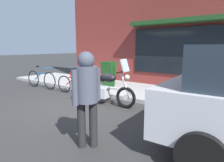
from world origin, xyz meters
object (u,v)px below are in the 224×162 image
object	(u,v)px
touring_motorcycle	(98,84)
parked_bicycle	(74,84)
sandwich_board_sign	(109,74)
second_bicycle_by_cafe	(41,79)
pedestrian_walking	(87,89)

from	to	relation	value
touring_motorcycle	parked_bicycle	xyz separation A→B (m)	(-1.54, 0.40, -0.24)
sandwich_board_sign	second_bicycle_by_cafe	size ratio (longest dim) A/B	0.57
sandwich_board_sign	touring_motorcycle	bearing A→B (deg)	-60.09
parked_bicycle	second_bicycle_by_cafe	bearing A→B (deg)	-177.04
pedestrian_walking	second_bicycle_by_cafe	bearing A→B (deg)	154.44
second_bicycle_by_cafe	parked_bicycle	bearing A→B (deg)	2.96
pedestrian_walking	sandwich_board_sign	size ratio (longest dim) A/B	1.63
parked_bicycle	sandwich_board_sign	size ratio (longest dim) A/B	1.65
touring_motorcycle	second_bicycle_by_cafe	world-z (taller)	touring_motorcycle
touring_motorcycle	sandwich_board_sign	bearing A→B (deg)	119.91
parked_bicycle	pedestrian_walking	size ratio (longest dim) A/B	1.01
parked_bicycle	pedestrian_walking	xyz separation A→B (m)	(3.11, -2.50, 0.66)
touring_motorcycle	sandwich_board_sign	distance (m)	2.18
touring_motorcycle	second_bicycle_by_cafe	xyz separation A→B (m)	(-3.45, 0.30, -0.21)
touring_motorcycle	parked_bicycle	world-z (taller)	touring_motorcycle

